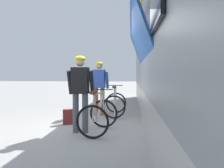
{
  "coord_description": "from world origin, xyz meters",
  "views": [
    {
      "loc": [
        1.04,
        -5.34,
        1.33
      ],
      "look_at": [
        0.47,
        1.44,
        1.05
      ],
      "focal_mm": 35.93,
      "sensor_mm": 36.0,
      "label": 1
    }
  ],
  "objects_px": {
    "train_car": "(207,48)",
    "bicycle_near_white": "(115,103)",
    "backpack_on_platform": "(68,117)",
    "water_bottle_near_the_bikes": "(115,112)",
    "cyclist_far_in_dark": "(80,87)",
    "bicycle_far_silver": "(98,115)",
    "cyclist_near_in_blue": "(99,83)"
  },
  "relations": [
    {
      "from": "cyclist_near_in_blue",
      "to": "bicycle_far_silver",
      "type": "distance_m",
      "value": 2.39
    },
    {
      "from": "train_car",
      "to": "bicycle_far_silver",
      "type": "relative_size",
      "value": 14.26
    },
    {
      "from": "bicycle_near_white",
      "to": "water_bottle_near_the_bikes",
      "type": "height_order",
      "value": "bicycle_near_white"
    },
    {
      "from": "water_bottle_near_the_bikes",
      "to": "bicycle_far_silver",
      "type": "bearing_deg",
      "value": -95.32
    },
    {
      "from": "bicycle_near_white",
      "to": "bicycle_far_silver",
      "type": "distance_m",
      "value": 2.2
    },
    {
      "from": "train_car",
      "to": "bicycle_near_white",
      "type": "height_order",
      "value": "train_car"
    },
    {
      "from": "cyclist_near_in_blue",
      "to": "cyclist_far_in_dark",
      "type": "xyz_separation_m",
      "value": [
        -0.11,
        -2.3,
        0.0
      ]
    },
    {
      "from": "bicycle_far_silver",
      "to": "water_bottle_near_the_bikes",
      "type": "height_order",
      "value": "bicycle_far_silver"
    },
    {
      "from": "cyclist_near_in_blue",
      "to": "bicycle_far_silver",
      "type": "relative_size",
      "value": 1.55
    },
    {
      "from": "bicycle_far_silver",
      "to": "water_bottle_near_the_bikes",
      "type": "bearing_deg",
      "value": 84.68
    },
    {
      "from": "cyclist_near_in_blue",
      "to": "cyclist_far_in_dark",
      "type": "distance_m",
      "value": 2.3
    },
    {
      "from": "train_car",
      "to": "water_bottle_near_the_bikes",
      "type": "height_order",
      "value": "train_car"
    },
    {
      "from": "bicycle_far_silver",
      "to": "water_bottle_near_the_bikes",
      "type": "xyz_separation_m",
      "value": [
        0.21,
        2.26,
        -0.3
      ]
    },
    {
      "from": "water_bottle_near_the_bikes",
      "to": "backpack_on_platform",
      "type": "bearing_deg",
      "value": -128.84
    },
    {
      "from": "bicycle_near_white",
      "to": "cyclist_near_in_blue",
      "type": "bearing_deg",
      "value": 170.36
    },
    {
      "from": "bicycle_near_white",
      "to": "backpack_on_platform",
      "type": "relative_size",
      "value": 2.7
    },
    {
      "from": "bicycle_near_white",
      "to": "backpack_on_platform",
      "type": "bearing_deg",
      "value": -130.55
    },
    {
      "from": "bicycle_near_white",
      "to": "bicycle_far_silver",
      "type": "height_order",
      "value": "same"
    },
    {
      "from": "backpack_on_platform",
      "to": "water_bottle_near_the_bikes",
      "type": "bearing_deg",
      "value": 33.54
    },
    {
      "from": "train_car",
      "to": "cyclist_near_in_blue",
      "type": "bearing_deg",
      "value": 147.31
    },
    {
      "from": "train_car",
      "to": "water_bottle_near_the_bikes",
      "type": "distance_m",
      "value": 3.48
    },
    {
      "from": "cyclist_near_in_blue",
      "to": "bicycle_near_white",
      "type": "distance_m",
      "value": 0.85
    },
    {
      "from": "backpack_on_platform",
      "to": "water_bottle_near_the_bikes",
      "type": "xyz_separation_m",
      "value": [
        1.16,
        1.44,
        -0.1
      ]
    },
    {
      "from": "bicycle_near_white",
      "to": "train_car",
      "type": "bearing_deg",
      "value": -36.89
    },
    {
      "from": "water_bottle_near_the_bikes",
      "to": "bicycle_near_white",
      "type": "bearing_deg",
      "value": -78.72
    },
    {
      "from": "cyclist_far_in_dark",
      "to": "bicycle_near_white",
      "type": "distance_m",
      "value": 2.39
    },
    {
      "from": "cyclist_near_in_blue",
      "to": "backpack_on_platform",
      "type": "height_order",
      "value": "cyclist_near_in_blue"
    },
    {
      "from": "train_car",
      "to": "cyclist_near_in_blue",
      "type": "height_order",
      "value": "train_car"
    },
    {
      "from": "train_car",
      "to": "backpack_on_platform",
      "type": "height_order",
      "value": "train_car"
    },
    {
      "from": "cyclist_far_in_dark",
      "to": "bicycle_far_silver",
      "type": "xyz_separation_m",
      "value": [
        0.42,
        0.02,
        -0.65
      ]
    },
    {
      "from": "cyclist_near_in_blue",
      "to": "bicycle_near_white",
      "type": "xyz_separation_m",
      "value": [
        0.53,
        -0.09,
        -0.65
      ]
    },
    {
      "from": "bicycle_near_white",
      "to": "backpack_on_platform",
      "type": "height_order",
      "value": "bicycle_near_white"
    }
  ]
}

